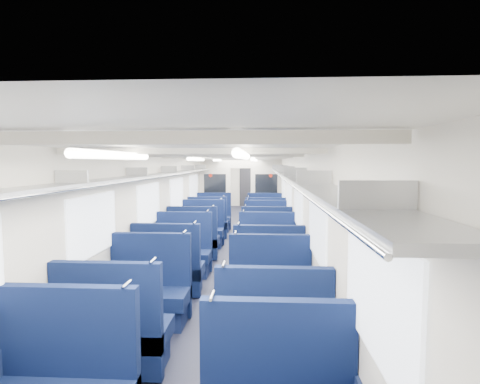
# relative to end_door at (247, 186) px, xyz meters

# --- Properties ---
(floor) EXTENTS (2.80, 18.00, 0.01)m
(floor) POSITION_rel_end_door_xyz_m (0.00, -8.94, -1.00)
(floor) COLOR black
(floor) RESTS_ON ground
(ceiling) EXTENTS (2.80, 18.00, 0.01)m
(ceiling) POSITION_rel_end_door_xyz_m (0.00, -8.94, 1.35)
(ceiling) COLOR silver
(ceiling) RESTS_ON wall_left
(wall_left) EXTENTS (0.02, 18.00, 2.35)m
(wall_left) POSITION_rel_end_door_xyz_m (-1.40, -8.94, 0.18)
(wall_left) COLOR beige
(wall_left) RESTS_ON floor
(dado_left) EXTENTS (0.03, 17.90, 0.70)m
(dado_left) POSITION_rel_end_door_xyz_m (-1.39, -8.94, -0.65)
(dado_left) COLOR #111A39
(dado_left) RESTS_ON floor
(wall_right) EXTENTS (0.02, 18.00, 2.35)m
(wall_right) POSITION_rel_end_door_xyz_m (1.40, -8.94, 0.18)
(wall_right) COLOR beige
(wall_right) RESTS_ON floor
(dado_right) EXTENTS (0.03, 17.90, 0.70)m
(dado_right) POSITION_rel_end_door_xyz_m (1.39, -8.94, -0.65)
(dado_right) COLOR #111A39
(dado_right) RESTS_ON floor
(wall_far) EXTENTS (2.80, 0.02, 2.35)m
(wall_far) POSITION_rel_end_door_xyz_m (0.00, 0.06, 0.18)
(wall_far) COLOR beige
(wall_far) RESTS_ON floor
(luggage_rack_left) EXTENTS (0.36, 17.40, 0.18)m
(luggage_rack_left) POSITION_rel_end_door_xyz_m (-1.21, -8.94, 0.97)
(luggage_rack_left) COLOR #B2B5BA
(luggage_rack_left) RESTS_ON wall_left
(luggage_rack_right) EXTENTS (0.36, 17.40, 0.18)m
(luggage_rack_right) POSITION_rel_end_door_xyz_m (1.21, -8.94, 0.97)
(luggage_rack_right) COLOR #B2B5BA
(luggage_rack_right) RESTS_ON wall_right
(windows) EXTENTS (2.78, 15.60, 0.75)m
(windows) POSITION_rel_end_door_xyz_m (0.00, -9.40, 0.42)
(windows) COLOR white
(windows) RESTS_ON wall_left
(ceiling_fittings) EXTENTS (2.70, 16.06, 0.11)m
(ceiling_fittings) POSITION_rel_end_door_xyz_m (0.00, -9.20, 1.29)
(ceiling_fittings) COLOR beige
(ceiling_fittings) RESTS_ON ceiling
(end_door) EXTENTS (0.75, 0.06, 2.00)m
(end_door) POSITION_rel_end_door_xyz_m (0.00, 0.00, 0.00)
(end_door) COLOR black
(end_door) RESTS_ON floor
(bulkhead) EXTENTS (2.80, 0.10, 2.35)m
(bulkhead) POSITION_rel_end_door_xyz_m (-0.00, -5.94, 0.23)
(bulkhead) COLOR beige
(bulkhead) RESTS_ON floor
(seat_4) EXTENTS (1.12, 0.62, 1.25)m
(seat_4) POSITION_rel_end_door_xyz_m (-0.83, -14.94, -0.62)
(seat_4) COLOR #0E1B45
(seat_4) RESTS_ON floor
(seat_5) EXTENTS (1.12, 0.62, 1.25)m
(seat_5) POSITION_rel_end_door_xyz_m (0.83, -15.02, -0.62)
(seat_5) COLOR #0E1B45
(seat_5) RESTS_ON floor
(seat_6) EXTENTS (1.12, 0.62, 1.25)m
(seat_6) POSITION_rel_end_door_xyz_m (-0.83, -13.73, -0.62)
(seat_6) COLOR #0E1B45
(seat_6) RESTS_ON floor
(seat_7) EXTENTS (1.12, 0.62, 1.25)m
(seat_7) POSITION_rel_end_door_xyz_m (0.83, -13.74, -0.62)
(seat_7) COLOR #0E1B45
(seat_7) RESTS_ON floor
(seat_8) EXTENTS (1.12, 0.62, 1.25)m
(seat_8) POSITION_rel_end_door_xyz_m (-0.83, -12.63, -0.62)
(seat_8) COLOR #0E1B45
(seat_8) RESTS_ON floor
(seat_9) EXTENTS (1.12, 0.62, 1.25)m
(seat_9) POSITION_rel_end_door_xyz_m (0.83, -12.69, -0.62)
(seat_9) COLOR #0E1B45
(seat_9) RESTS_ON floor
(seat_10) EXTENTS (1.12, 0.62, 1.25)m
(seat_10) POSITION_rel_end_door_xyz_m (-0.83, -11.51, -0.62)
(seat_10) COLOR #0E1B45
(seat_10) RESTS_ON floor
(seat_11) EXTENTS (1.12, 0.62, 1.25)m
(seat_11) POSITION_rel_end_door_xyz_m (0.83, -11.44, -0.62)
(seat_11) COLOR #0E1B45
(seat_11) RESTS_ON floor
(seat_12) EXTENTS (1.12, 0.62, 1.25)m
(seat_12) POSITION_rel_end_door_xyz_m (-0.83, -10.32, -0.62)
(seat_12) COLOR #0E1B45
(seat_12) RESTS_ON floor
(seat_13) EXTENTS (1.12, 0.62, 1.25)m
(seat_13) POSITION_rel_end_door_xyz_m (0.83, -10.25, -0.62)
(seat_13) COLOR #0E1B45
(seat_13) RESTS_ON floor
(seat_14) EXTENTS (1.12, 0.62, 1.25)m
(seat_14) POSITION_rel_end_door_xyz_m (-0.83, -9.08, -0.62)
(seat_14) COLOR #0E1B45
(seat_14) RESTS_ON floor
(seat_15) EXTENTS (1.12, 0.62, 1.25)m
(seat_15) POSITION_rel_end_door_xyz_m (0.83, -9.15, -0.62)
(seat_15) COLOR #0E1B45
(seat_15) RESTS_ON floor
(seat_16) EXTENTS (1.12, 0.62, 1.25)m
(seat_16) POSITION_rel_end_door_xyz_m (-0.83, -8.00, -0.62)
(seat_16) COLOR #0E1B45
(seat_16) RESTS_ON floor
(seat_17) EXTENTS (1.12, 0.62, 1.25)m
(seat_17) POSITION_rel_end_door_xyz_m (0.83, -8.13, -0.62)
(seat_17) COLOR #0E1B45
(seat_17) RESTS_ON floor
(seat_18) EXTENTS (1.12, 0.62, 1.25)m
(seat_18) POSITION_rel_end_door_xyz_m (-0.83, -6.87, -0.62)
(seat_18) COLOR #0E1B45
(seat_18) RESTS_ON floor
(seat_19) EXTENTS (1.12, 0.62, 1.25)m
(seat_19) POSITION_rel_end_door_xyz_m (0.83, -6.88, -0.62)
(seat_19) COLOR #0E1B45
(seat_19) RESTS_ON floor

